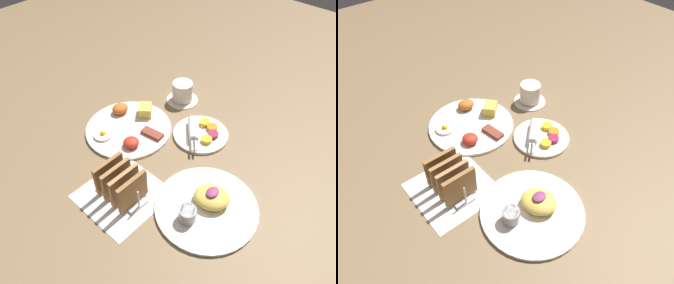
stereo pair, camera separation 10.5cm
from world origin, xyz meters
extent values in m
plane|color=brown|center=(0.00, 0.00, 0.00)|extent=(3.00, 3.00, 0.00)
cube|color=white|center=(-0.15, 0.01, 0.00)|extent=(0.22, 0.22, 0.00)
cylinder|color=silver|center=(0.05, 0.20, 0.01)|extent=(0.29, 0.29, 0.01)
cube|color=#E5C64C|center=(0.14, 0.21, 0.03)|extent=(0.07, 0.07, 0.04)
ellipsoid|color=#C66023|center=(0.09, 0.29, 0.03)|extent=(0.06, 0.05, 0.03)
cylinder|color=#F4EACC|center=(-0.03, 0.23, 0.01)|extent=(0.06, 0.06, 0.01)
sphere|color=yellow|center=(-0.03, 0.23, 0.02)|extent=(0.02, 0.02, 0.02)
ellipsoid|color=red|center=(0.00, 0.13, 0.02)|extent=(0.05, 0.05, 0.03)
cube|color=brown|center=(0.08, 0.11, 0.02)|extent=(0.04, 0.08, 0.01)
cylinder|color=silver|center=(0.20, 0.00, 0.01)|extent=(0.19, 0.19, 0.01)
cylinder|color=gold|center=(0.18, -0.04, 0.02)|extent=(0.04, 0.04, 0.01)
cylinder|color=#99234C|center=(0.22, -0.04, 0.02)|extent=(0.04, 0.04, 0.01)
cylinder|color=orange|center=(0.24, -0.02, 0.02)|extent=(0.04, 0.04, 0.01)
cylinder|color=gold|center=(0.24, 0.02, 0.02)|extent=(0.04, 0.04, 0.01)
cylinder|color=white|center=(0.18, 0.02, 0.03)|extent=(0.10, 0.09, 0.03)
cube|color=silver|center=(0.13, -0.03, 0.03)|extent=(0.04, 0.04, 0.00)
cube|color=silver|center=(0.12, -0.02, 0.03)|extent=(0.04, 0.04, 0.00)
cylinder|color=silver|center=(-0.02, -0.20, 0.01)|extent=(0.29, 0.29, 0.01)
ellipsoid|color=#EAC651|center=(0.00, -0.20, 0.03)|extent=(0.12, 0.13, 0.04)
ellipsoid|color=#8C3366|center=(0.00, -0.20, 0.05)|extent=(0.04, 0.03, 0.01)
cylinder|color=#99999E|center=(-0.09, -0.18, 0.03)|extent=(0.05, 0.05, 0.04)
cylinder|color=white|center=(-0.09, -0.18, 0.05)|extent=(0.04, 0.04, 0.01)
cube|color=#B7B7BC|center=(-0.15, 0.01, 0.01)|extent=(0.06, 0.15, 0.01)
cube|color=olive|center=(-0.15, -0.04, 0.06)|extent=(0.10, 0.01, 0.10)
cube|color=#AA7C4E|center=(-0.15, -0.01, 0.06)|extent=(0.10, 0.01, 0.10)
cube|color=#9C6E40|center=(-0.15, 0.03, 0.06)|extent=(0.10, 0.01, 0.10)
cube|color=olive|center=(-0.15, 0.06, 0.06)|extent=(0.10, 0.01, 0.10)
cylinder|color=#B7B7BC|center=(-0.15, -0.06, 0.04)|extent=(0.01, 0.01, 0.07)
cylinder|color=#B7B7BC|center=(-0.15, 0.08, 0.04)|extent=(0.01, 0.01, 0.07)
cylinder|color=silver|center=(0.31, 0.18, 0.00)|extent=(0.12, 0.12, 0.01)
cylinder|color=silver|center=(0.31, 0.18, 0.04)|extent=(0.08, 0.08, 0.07)
cylinder|color=#381E0F|center=(0.31, 0.18, 0.07)|extent=(0.06, 0.06, 0.01)
camera|label=1|loc=(-0.47, -0.47, 0.77)|focal=35.00mm
camera|label=2|loc=(-0.40, -0.54, 0.77)|focal=35.00mm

